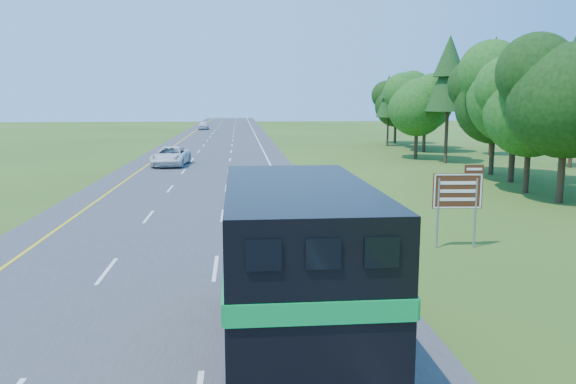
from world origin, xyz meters
The scene contains 8 objects.
road centered at (0.00, 50.00, 0.02)m, with size 15.00×260.00×0.04m, color #38383A.
lane_markings centered at (0.00, 50.00, 0.04)m, with size 11.15×260.00×0.01m.
tree_wall_right centered at (26.00, 30.00, 6.00)m, with size 16.00×100.00×12.00m, color #134011, non-canonical shape.
horse_truck centered at (3.85, 3.94, 2.21)m, with size 2.96×9.18×4.05m.
white_suv centered at (-3.32, 42.44, 0.88)m, with size 2.79×6.04×1.68m, color silver.
far_car centered at (-4.19, 105.23, 0.87)m, with size 1.95×4.85×1.65m, color silver.
exit_sign centered at (11.19, 13.06, 2.14)m, with size 1.94×0.20×3.30m.
delineator centered at (9.37, 18.70, 0.64)m, with size 0.10×0.05×1.19m.
Camera 1 is at (2.69, -7.81, 5.75)m, focal length 35.00 mm.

